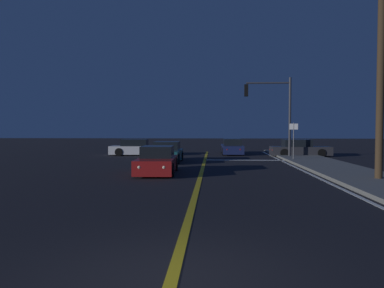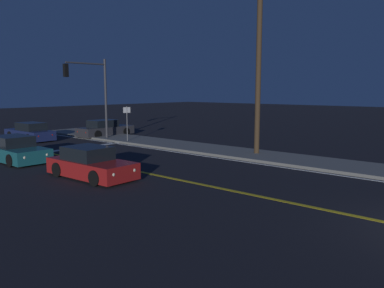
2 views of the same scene
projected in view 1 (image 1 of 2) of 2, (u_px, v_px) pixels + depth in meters
name	position (u px, v px, depth m)	size (l,w,h in m)	color
ground_plane	(171.00, 283.00, 5.30)	(160.00, 160.00, 0.00)	black
sidewalk_right	(365.00, 178.00, 16.05)	(3.20, 40.30, 0.15)	slate
lane_line_center	(200.00, 178.00, 16.47)	(0.20, 38.06, 0.01)	gold
lane_line_edge_right	(321.00, 179.00, 16.16)	(0.16, 38.06, 0.01)	white
stop_bar	(244.00, 160.00, 25.98)	(5.53, 0.50, 0.01)	white
car_far_approaching_navy	(232.00, 147.00, 32.16)	(1.87, 4.66, 1.34)	navy
car_following_oncoming_white	(137.00, 148.00, 30.86)	(4.63, 2.12, 1.34)	silver
car_parked_curb_teal	(167.00, 153.00, 24.74)	(1.98, 4.52, 1.34)	#195960
car_distant_tail_red	(157.00, 162.00, 18.32)	(1.97, 4.31, 1.34)	maroon
car_mid_block_charcoal	(299.00, 149.00, 29.72)	(4.73, 1.93, 1.34)	#2D2D33
traffic_signal_near_right	(274.00, 105.00, 27.97)	(3.51, 0.28, 6.04)	#38383D
utility_pole_right	(381.00, 51.00, 15.17)	(1.97, 0.30, 10.34)	#42301E
street_sign_corner	(294.00, 136.00, 25.22)	(0.56, 0.12, 2.60)	slate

